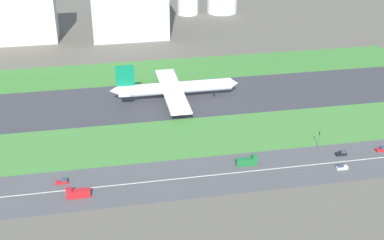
% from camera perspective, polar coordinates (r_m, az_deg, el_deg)
% --- Properties ---
extents(ground_plane, '(800.00, 800.00, 0.00)m').
position_cam_1_polar(ground_plane, '(266.57, -1.33, 2.29)').
color(ground_plane, '#5B564C').
extents(runway, '(280.00, 46.00, 0.10)m').
position_cam_1_polar(runway, '(266.55, -1.33, 2.30)').
color(runway, '#38383D').
rests_on(runway, ground_plane).
extents(grass_median_north, '(280.00, 36.00, 0.10)m').
position_cam_1_polar(grass_median_north, '(303.99, -2.63, 5.40)').
color(grass_median_north, '#3D7A33').
rests_on(grass_median_north, ground_plane).
extents(grass_median_south, '(280.00, 36.00, 0.10)m').
position_cam_1_polar(grass_median_south, '(230.32, 0.38, -1.80)').
color(grass_median_south, '#427F38').
rests_on(grass_median_south, ground_plane).
extents(highway, '(280.00, 28.00, 0.10)m').
position_cam_1_polar(highway, '(203.32, 2.15, -5.99)').
color(highway, '#4C4C4F').
rests_on(highway, ground_plane).
extents(highway_centerline, '(266.00, 0.50, 0.01)m').
position_cam_1_polar(highway_centerline, '(203.29, 2.15, -5.98)').
color(highway_centerline, silver).
rests_on(highway_centerline, highway).
extents(airliner, '(65.00, 56.00, 19.70)m').
position_cam_1_polar(airliner, '(263.58, -2.09, 3.47)').
color(airliner, white).
rests_on(airliner, runway).
extents(car_3, '(4.40, 1.80, 2.00)m').
position_cam_1_polar(car_3, '(214.77, 15.85, -4.90)').
color(car_3, silver).
rests_on(car_3, highway).
extents(car_0, '(4.40, 1.80, 2.00)m').
position_cam_1_polar(car_0, '(224.37, 15.85, -3.47)').
color(car_0, black).
rests_on(car_0, highway).
extents(truck_1, '(8.40, 2.50, 4.00)m').
position_cam_1_polar(truck_1, '(194.60, -12.23, -7.73)').
color(truck_1, '#B2191E').
rests_on(truck_1, highway).
extents(car_2, '(4.40, 1.80, 2.00)m').
position_cam_1_polar(car_2, '(203.77, -13.81, -6.47)').
color(car_2, '#B2191E').
rests_on(car_2, highway).
extents(truck_0, '(8.40, 2.50, 4.00)m').
position_cam_1_polar(truck_0, '(210.13, 5.98, -4.45)').
color(truck_0, '#19662D').
rests_on(truck_0, highway).
extents(car_6, '(4.40, 1.80, 2.00)m').
position_cam_1_polar(car_6, '(232.48, 19.80, -2.98)').
color(car_6, '#B2191E').
rests_on(car_6, highway).
extents(traffic_light, '(0.36, 0.50, 7.20)m').
position_cam_1_polar(traffic_light, '(226.26, 13.55, -1.94)').
color(traffic_light, '#4C4C51').
rests_on(traffic_light, highway).
extents(terminal_building, '(53.17, 25.49, 40.58)m').
position_cam_1_polar(terminal_building, '(368.38, -18.73, 11.13)').
color(terminal_building, beige).
rests_on(terminal_building, ground_plane).
extents(fuel_tank_west, '(24.52, 24.52, 13.91)m').
position_cam_1_polar(fuel_tank_west, '(413.75, -5.14, 12.05)').
color(fuel_tank_west, silver).
rests_on(fuel_tank_west, ground_plane).
extents(fuel_tank_centre, '(16.41, 16.41, 14.10)m').
position_cam_1_polar(fuel_tank_centre, '(418.26, -0.48, 12.32)').
color(fuel_tank_centre, silver).
rests_on(fuel_tank_centre, ground_plane).
extents(fuel_tank_east, '(23.58, 23.58, 17.27)m').
position_cam_1_polar(fuel_tank_east, '(423.52, 3.25, 12.68)').
color(fuel_tank_east, silver).
rests_on(fuel_tank_east, ground_plane).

